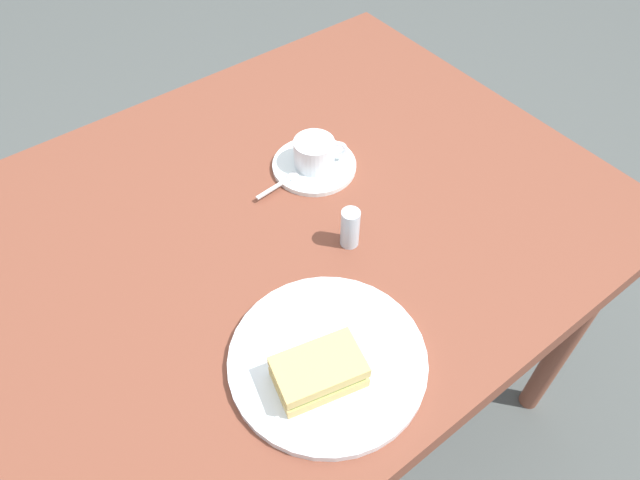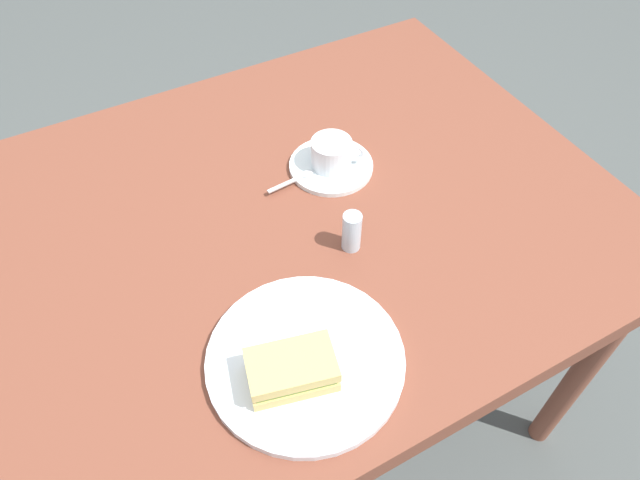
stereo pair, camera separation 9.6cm
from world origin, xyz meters
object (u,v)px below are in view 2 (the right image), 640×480
(coffee_cup, at_px, (332,152))
(spoon, at_px, (299,178))
(dining_table, at_px, (290,239))
(sandwich_plate, at_px, (305,359))
(salt_shaker, at_px, (352,232))
(coffee_saucer, at_px, (331,166))
(sandwich_front, at_px, (292,370))

(coffee_cup, xyz_separation_m, spoon, (0.07, 0.01, -0.03))
(dining_table, relative_size, spoon, 11.88)
(sandwich_plate, bearing_deg, salt_shaker, -137.03)
(spoon, height_order, salt_shaker, salt_shaker)
(spoon, bearing_deg, dining_table, 49.61)
(dining_table, relative_size, salt_shaker, 15.51)
(spoon, bearing_deg, coffee_saucer, -174.86)
(coffee_cup, bearing_deg, coffee_saucer, -27.36)
(sandwich_front, distance_m, spoon, 0.41)
(dining_table, bearing_deg, sandwich_front, 64.61)
(coffee_saucer, distance_m, spoon, 0.07)
(salt_shaker, bearing_deg, sandwich_plate, 42.97)
(coffee_cup, distance_m, salt_shaker, 0.20)
(coffee_cup, height_order, spoon, coffee_cup)
(sandwich_front, bearing_deg, coffee_saucer, -126.10)
(coffee_saucer, xyz_separation_m, spoon, (0.07, 0.01, 0.01))
(salt_shaker, bearing_deg, coffee_saucer, -109.36)
(dining_table, distance_m, spoon, 0.12)
(dining_table, relative_size, sandwich_plate, 4.04)
(sandwich_front, relative_size, coffee_cup, 1.40)
(coffee_saucer, distance_m, salt_shaker, 0.20)
(salt_shaker, bearing_deg, spoon, -87.62)
(coffee_saucer, relative_size, coffee_cup, 1.65)
(dining_table, distance_m, salt_shaker, 0.17)
(sandwich_plate, height_order, spoon, spoon)
(dining_table, relative_size, sandwich_front, 8.63)
(dining_table, height_order, sandwich_front, sandwich_front)
(dining_table, height_order, coffee_cup, coffee_cup)
(dining_table, xyz_separation_m, sandwich_plate, (0.11, 0.28, 0.08))
(dining_table, xyz_separation_m, sandwich_front, (0.14, 0.30, 0.11))
(spoon, xyz_separation_m, salt_shaker, (-0.01, 0.18, 0.03))
(coffee_cup, bearing_deg, dining_table, 27.71)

